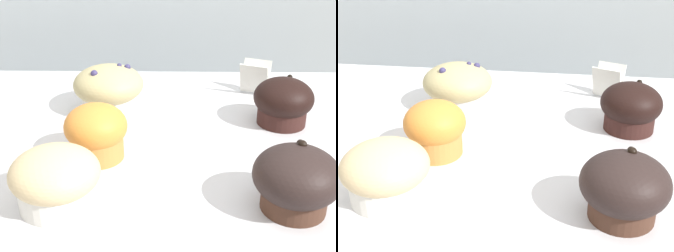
# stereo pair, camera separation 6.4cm
# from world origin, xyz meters

# --- Properties ---
(wall_back) EXTENTS (3.20, 0.10, 1.80)m
(wall_back) POSITION_xyz_m (0.00, 0.60, 0.90)
(wall_back) COLOR #A8B2B7
(wall_back) RESTS_ON ground
(muffin_front_center) EXTENTS (0.12, 0.12, 0.08)m
(muffin_front_center) POSITION_xyz_m (0.03, 0.13, 0.98)
(muffin_front_center) COLOR silver
(muffin_front_center) RESTS_ON display_counter
(muffin_back_left) EXTENTS (0.10, 0.10, 0.08)m
(muffin_back_left) POSITION_xyz_m (0.28, -0.14, 0.98)
(muffin_back_left) COLOR #482C20
(muffin_back_left) RESTS_ON display_counter
(muffin_back_right) EXTENTS (0.09, 0.09, 0.08)m
(muffin_back_right) POSITION_xyz_m (0.32, 0.08, 0.98)
(muffin_back_right) COLOR #351B18
(muffin_back_right) RESTS_ON display_counter
(muffin_front_left) EXTENTS (0.11, 0.11, 0.07)m
(muffin_front_left) POSITION_xyz_m (0.01, -0.14, 0.98)
(muffin_front_left) COLOR white
(muffin_front_left) RESTS_ON display_counter
(muffin_front_right) EXTENTS (0.09, 0.09, 0.08)m
(muffin_front_right) POSITION_xyz_m (0.04, -0.03, 0.98)
(muffin_front_right) COLOR #CC843F
(muffin_front_right) RESTS_ON display_counter
(price_card) EXTENTS (0.06, 0.06, 0.06)m
(price_card) POSITION_xyz_m (0.29, 0.21, 0.97)
(price_card) COLOR white
(price_card) RESTS_ON display_counter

